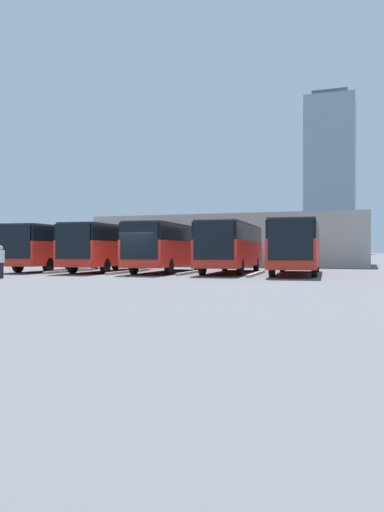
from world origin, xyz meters
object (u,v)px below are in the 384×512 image
bus_3 (111,246)px  bus_0 (297,245)px  pedestrian (1,261)px  bus_1 (232,246)px  bus_2 (168,246)px  bus_4 (59,246)px

bus_3 → bus_0: bearing=175.6°
bus_0 → pedestrian: bus_0 is taller
bus_3 → pedestrian: 9.90m
bus_1 → bus_2: size_ratio=1.00×
bus_2 → pedestrian: size_ratio=6.47×
pedestrian → bus_1: bearing=119.3°
bus_1 → bus_3: bearing=-0.2°
bus_1 → pedestrian: size_ratio=6.47×
bus_4 → pedestrian: bearing=103.7°
bus_3 → pedestrian: (0.98, 9.81, -0.86)m
bus_2 → bus_4: bearing=-4.0°
bus_1 → bus_3: size_ratio=1.00×
bus_0 → bus_1: size_ratio=1.00×
bus_1 → bus_3: same height
bus_4 → pedestrian: 10.42m
bus_0 → bus_4: same height
bus_2 → pedestrian: 11.29m
bus_0 → bus_2: same height
bus_3 → bus_4: same height
bus_0 → bus_4: 17.04m
bus_0 → bus_1: (4.26, -0.60, 0.00)m
bus_1 → pedestrian: bearing=43.1°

